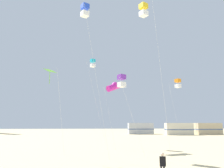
{
  "coord_description": "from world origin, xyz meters",
  "views": [
    {
      "loc": [
        -1.95,
        -7.79,
        2.81
      ],
      "look_at": [
        -0.35,
        13.22,
        6.61
      ],
      "focal_mm": 34.71,
      "sensor_mm": 36.0,
      "label": 1
    }
  ],
  "objects": [
    {
      "name": "kite_diamond_lime",
      "position": [
        -6.01,
        11.47,
        7.16
      ],
      "size": [
        2.04,
        2.31,
        7.64
      ],
      "color": "silver",
      "rests_on": "ground"
    },
    {
      "name": "kite_box_cyan",
      "position": [
        -2.44,
        22.42,
        11.27
      ],
      "size": [
        2.77,
        2.3,
        11.87
      ],
      "color": "silver",
      "rests_on": "ground"
    },
    {
      "name": "kite_flyer_standing",
      "position": [
        1.89,
        4.81,
        0.61
      ],
      "size": [
        0.42,
        0.55,
        1.16
      ],
      "rotation": [
        0.0,
        0.0,
        2.9
      ],
      "color": "black",
      "rests_on": "ground"
    },
    {
      "name": "kite_box_blue",
      "position": [
        -2.99,
        9.91,
        12.53
      ],
      "size": [
        2.6,
        2.6,
        13.14
      ],
      "color": "silver",
      "rests_on": "ground"
    },
    {
      "name": "kite_box_violet",
      "position": [
        0.38,
        11.33,
        6.56
      ],
      "size": [
        2.34,
        2.3,
        7.14
      ],
      "color": "silver",
      "rests_on": "ground"
    },
    {
      "name": "kite_box_gold",
      "position": [
        2.12,
        9.38,
        12.49
      ],
      "size": [
        2.37,
        2.37,
        13.1
      ],
      "color": "silver",
      "rests_on": "ground"
    },
    {
      "name": "kite_tube_magenta",
      "position": [
        0.28,
        16.95,
        7.03
      ],
      "size": [
        2.46,
        2.4,
        7.73
      ],
      "color": "silver",
      "rests_on": "ground"
    },
    {
      "name": "kite_box_orange",
      "position": [
        8.59,
        18.87,
        7.83
      ],
      "size": [
        1.53,
        1.53,
        8.41
      ],
      "color": "silver",
      "rests_on": "ground"
    },
    {
      "name": "rv_van_tan",
      "position": [
        26.02,
        45.02,
        1.39
      ],
      "size": [
        6.58,
        2.77,
        2.8
      ],
      "rotation": [
        0.0,
        0.0,
        0.07
      ],
      "color": "#C6B28C",
      "rests_on": "ground"
    },
    {
      "name": "rv_van_silver",
      "position": [
        9.76,
        48.62,
        1.39
      ],
      "size": [
        6.48,
        2.45,
        2.8
      ],
      "rotation": [
        0.0,
        0.0,
        0.02
      ],
      "color": "#B7BABF",
      "rests_on": "ground"
    },
    {
      "name": "rv_van_cream",
      "position": [
        18.11,
        43.94,
        1.39
      ],
      "size": [
        6.55,
        2.66,
        2.8
      ],
      "rotation": [
        0.0,
        0.0,
        -0.05
      ],
      "color": "beige",
      "rests_on": "ground"
    }
  ]
}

